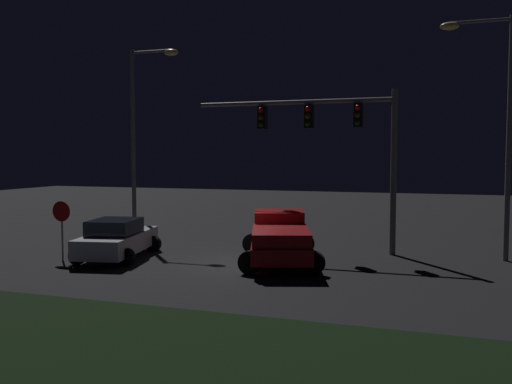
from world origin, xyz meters
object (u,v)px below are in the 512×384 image
at_px(traffic_signal_gantry, 332,131).
at_px(stop_sign, 62,219).
at_px(pickup_truck, 280,235).
at_px(street_lamp_left, 142,121).
at_px(car_sedan, 117,239).
at_px(street_lamp_right, 496,110).

xyz_separation_m(traffic_signal_gantry, stop_sign, (-9.11, -5.17, -3.34)).
bearing_deg(stop_sign, traffic_signal_gantry, 29.55).
distance_m(pickup_truck, traffic_signal_gantry, 5.04).
bearing_deg(pickup_truck, street_lamp_left, 46.62).
xyz_separation_m(car_sedan, street_lamp_left, (-1.78, 4.97, 4.79)).
relative_size(pickup_truck, traffic_signal_gantry, 0.69).
bearing_deg(traffic_signal_gantry, street_lamp_left, 174.50).
bearing_deg(car_sedan, pickup_truck, -90.07).
xyz_separation_m(pickup_truck, car_sedan, (-6.11, -1.19, -0.26)).
xyz_separation_m(pickup_truck, stop_sign, (-7.77, -2.27, 0.56)).
height_order(pickup_truck, car_sedan, pickup_truck).
relative_size(street_lamp_right, stop_sign, 4.04).
relative_size(pickup_truck, stop_sign, 2.58).
distance_m(pickup_truck, street_lamp_right, 9.21).
distance_m(car_sedan, street_lamp_right, 14.95).
relative_size(car_sedan, stop_sign, 2.09).
distance_m(pickup_truck, car_sedan, 6.23).
bearing_deg(pickup_truck, stop_sign, 88.54).
bearing_deg(street_lamp_right, traffic_signal_gantry, -179.42).
bearing_deg(car_sedan, street_lamp_right, -84.04).
relative_size(street_lamp_left, street_lamp_right, 0.99).
bearing_deg(street_lamp_right, car_sedan, -162.96).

